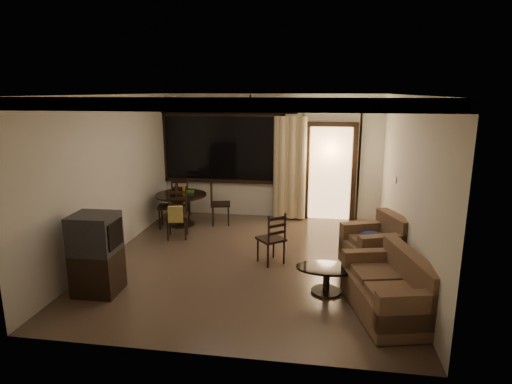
% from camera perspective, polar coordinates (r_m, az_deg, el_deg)
% --- Properties ---
extents(ground, '(5.50, 5.50, 0.00)m').
position_cam_1_polar(ground, '(7.48, -0.70, -9.12)').
color(ground, '#7F6651').
rests_on(ground, ground).
extents(room_shell, '(5.50, 6.70, 5.50)m').
position_cam_1_polar(room_shell, '(8.67, 5.10, 6.48)').
color(room_shell, beige).
rests_on(room_shell, ground).
extents(dining_table, '(1.10, 1.10, 0.91)m').
position_cam_1_polar(dining_table, '(9.39, -9.95, -1.12)').
color(dining_table, black).
rests_on(dining_table, ground).
extents(dining_chair_west, '(0.50, 0.50, 0.95)m').
position_cam_1_polar(dining_chair_west, '(9.36, -11.49, -2.91)').
color(dining_chair_west, black).
rests_on(dining_chair_west, ground).
extents(dining_chair_east, '(0.50, 0.50, 0.95)m').
position_cam_1_polar(dining_chair_east, '(9.41, -4.82, -2.60)').
color(dining_chair_east, black).
rests_on(dining_chair_east, ground).
extents(dining_chair_south, '(0.50, 0.55, 0.95)m').
position_cam_1_polar(dining_chair_south, '(8.63, -10.46, -4.09)').
color(dining_chair_south, black).
rests_on(dining_chair_south, ground).
extents(dining_chair_north, '(0.50, 0.50, 0.95)m').
position_cam_1_polar(dining_chair_north, '(9.97, -9.94, -1.83)').
color(dining_chair_north, black).
rests_on(dining_chair_north, ground).
extents(tv_cabinet, '(0.64, 0.57, 1.18)m').
position_cam_1_polar(tv_cabinet, '(6.58, -20.50, -7.73)').
color(tv_cabinet, black).
rests_on(tv_cabinet, ground).
extents(sofa, '(1.13, 1.65, 0.80)m').
position_cam_1_polar(sofa, '(5.99, 17.59, -12.43)').
color(sofa, '#482D21').
rests_on(sofa, ground).
extents(armchair, '(1.12, 1.12, 0.87)m').
position_cam_1_polar(armchair, '(7.35, 15.84, -7.06)').
color(armchair, '#482D21').
rests_on(armchair, ground).
extents(coffee_table, '(0.89, 0.53, 0.39)m').
position_cam_1_polar(coffee_table, '(6.37, 9.39, -10.94)').
color(coffee_table, black).
rests_on(coffee_table, ground).
extents(side_chair, '(0.56, 0.56, 0.90)m').
position_cam_1_polar(side_chair, '(7.30, 2.05, -7.47)').
color(side_chair, black).
rests_on(side_chair, ground).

